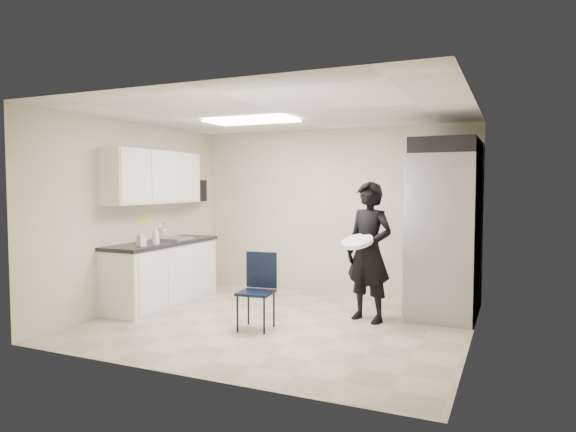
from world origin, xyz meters
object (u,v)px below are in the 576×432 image
at_px(lower_counter, 163,274).
at_px(folding_chair, 256,293).
at_px(commercial_fridge, 446,235).
at_px(man_tuxedo, 369,252).

relative_size(lower_counter, folding_chair, 2.16).
xyz_separation_m(lower_counter, folding_chair, (1.83, -0.61, 0.01)).
bearing_deg(folding_chair, commercial_fridge, 35.07).
bearing_deg(man_tuxedo, commercial_fridge, 61.99).
bearing_deg(lower_counter, folding_chair, -18.46).
height_order(commercial_fridge, man_tuxedo, commercial_fridge).
distance_m(commercial_fridge, folding_chair, 2.65).
height_order(lower_counter, commercial_fridge, commercial_fridge).
relative_size(folding_chair, man_tuxedo, 0.50).
height_order(commercial_fridge, folding_chair, commercial_fridge).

